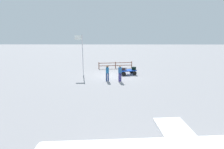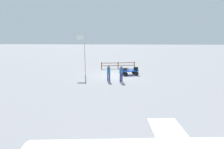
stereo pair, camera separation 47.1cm
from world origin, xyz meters
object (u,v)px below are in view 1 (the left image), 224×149
worker_lead (120,72)px  flagpole (82,52)px  worker_trailing (107,72)px  suitcase_navy (134,68)px  suitcase_maroon (124,69)px  luggage_cart (128,71)px  suitcase_tan (123,69)px

worker_lead → flagpole: bearing=-32.9°
worker_lead → worker_trailing: size_ratio=1.00×
suitcase_navy → worker_trailing: (2.99, 2.92, 0.22)m
suitcase_navy → flagpole: 6.26m
suitcase_maroon → flagpole: flagpole is taller
luggage_cart → suitcase_maroon: 0.53m
worker_lead → flagpole: 5.30m
worker_trailing → flagpole: (2.95, -2.53, 1.73)m
suitcase_tan → luggage_cart: bearing=-162.6°
suitcase_navy → worker_lead: (1.73, 3.10, 0.24)m
worker_trailing → suitcase_tan: bearing=-121.7°
flagpole → worker_lead: bearing=147.1°
luggage_cart → suitcase_tan: size_ratio=3.66×
suitcase_navy → suitcase_maroon: 1.12m
flagpole → suitcase_maroon: bearing=-177.2°
suitcase_tan → suitcase_maroon: 0.22m
suitcase_maroon → worker_trailing: bearing=55.8°
suitcase_navy → worker_trailing: 4.18m
suitcase_tan → flagpole: flagpole is taller
luggage_cart → worker_trailing: size_ratio=1.24×
luggage_cart → suitcase_tan: 0.70m
worker_trailing → worker_lead: bearing=171.5°
worker_lead → worker_trailing: bearing=-8.5°
suitcase_tan → worker_lead: 2.94m
luggage_cart → suitcase_tan: (0.60, 0.19, 0.30)m
luggage_cart → flagpole: flagpole is taller
suitcase_maroon → suitcase_navy: bearing=-172.5°
luggage_cart → suitcase_navy: (-0.71, -0.02, 0.33)m
worker_lead → suitcase_tan: bearing=-98.1°
luggage_cart → suitcase_navy: size_ratio=3.79×
suitcase_navy → suitcase_maroon: (1.11, 0.15, -0.01)m
luggage_cart → flagpole: (5.22, 0.37, 2.28)m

